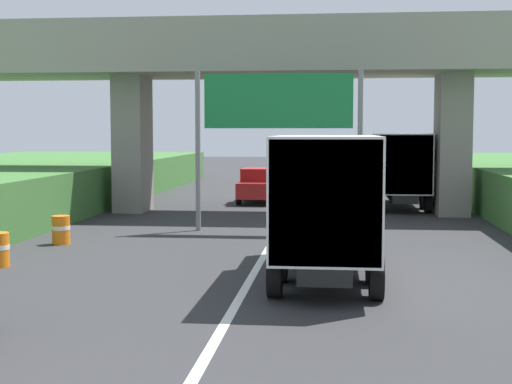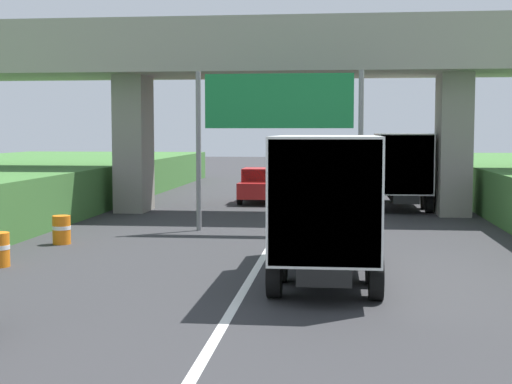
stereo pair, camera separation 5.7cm
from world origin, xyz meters
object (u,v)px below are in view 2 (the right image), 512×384
car_red (259,185)px  truck_white (327,198)px  overhead_highway_sign (279,112)px  truck_black (400,166)px  car_orange (331,178)px  construction_barrel_4 (62,230)px

car_red → truck_white: bearing=-79.1°
overhead_highway_sign → car_red: 11.25m
truck_black → car_red: bearing=167.0°
car_orange → construction_barrel_4: (-8.26, -20.94, -0.40)m
truck_white → truck_black: bearing=79.6°
overhead_highway_sign → truck_white: (1.81, -8.17, -2.26)m
car_red → construction_barrel_4: car_red is taller
construction_barrel_4 → car_red: bearing=71.5°
overhead_highway_sign → car_orange: (1.71, 17.29, -3.34)m
truck_white → truck_black: same height
overhead_highway_sign → car_orange: overhead_highway_sign is taller
overhead_highway_sign → truck_white: size_ratio=0.81×
overhead_highway_sign → car_orange: size_ratio=1.43×
truck_white → car_orange: (-0.10, 25.46, -1.08)m
truck_black → car_orange: (-3.25, 8.26, -1.08)m
truck_black → construction_barrel_4: truck_black is taller
overhead_highway_sign → truck_white: 8.67m
overhead_highway_sign → truck_black: 10.55m
overhead_highway_sign → truck_white: bearing=-77.5°
truck_white → construction_barrel_4: bearing=151.6°
truck_black → construction_barrel_4: 17.19m
car_orange → overhead_highway_sign: bearing=-95.6°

